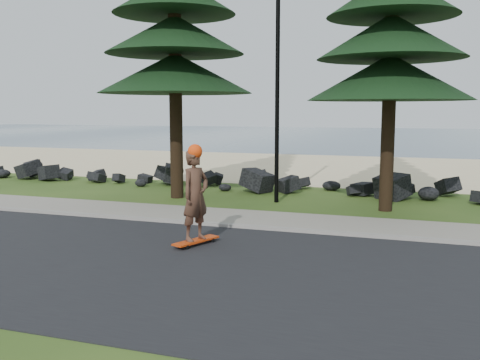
{
  "coord_description": "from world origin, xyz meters",
  "views": [
    {
      "loc": [
        4.43,
        -13.63,
        3.01
      ],
      "look_at": [
        -0.18,
        0.0,
        1.13
      ],
      "focal_mm": 40.0,
      "sensor_mm": 36.0,
      "label": 1
    }
  ],
  "objects": [
    {
      "name": "seawall_boulders",
      "position": [
        0.0,
        5.6,
        0.0
      ],
      "size": [
        60.0,
        2.4,
        1.1
      ],
      "primitive_type": null,
      "color": "black",
      "rests_on": "ground"
    },
    {
      "name": "kerb",
      "position": [
        0.0,
        -0.9,
        0.05
      ],
      "size": [
        160.0,
        0.2,
        0.1
      ],
      "primitive_type": "cube",
      "color": "gray",
      "rests_on": "ground"
    },
    {
      "name": "ocean",
      "position": [
        0.0,
        51.0,
        0.0
      ],
      "size": [
        160.0,
        58.0,
        0.01
      ],
      "primitive_type": "cube",
      "color": "#344E63",
      "rests_on": "ground"
    },
    {
      "name": "skateboarder",
      "position": [
        -0.24,
        -2.9,
        1.13
      ],
      "size": [
        0.72,
        1.24,
        2.26
      ],
      "rotation": [
        0.0,
        0.0,
        1.19
      ],
      "color": "red",
      "rests_on": "ground"
    },
    {
      "name": "sidewalk",
      "position": [
        0.0,
        0.2,
        0.04
      ],
      "size": [
        160.0,
        2.0,
        0.08
      ],
      "primitive_type": "cube",
      "color": "gray",
      "rests_on": "ground"
    },
    {
      "name": "road",
      "position": [
        0.0,
        -4.5,
        0.01
      ],
      "size": [
        160.0,
        7.0,
        0.02
      ],
      "primitive_type": "cube",
      "color": "black",
      "rests_on": "ground"
    },
    {
      "name": "ground",
      "position": [
        0.0,
        0.0,
        0.0
      ],
      "size": [
        160.0,
        160.0,
        0.0
      ],
      "primitive_type": "plane",
      "color": "#294515",
      "rests_on": "ground"
    },
    {
      "name": "beach_sand",
      "position": [
        0.0,
        14.5,
        0.01
      ],
      "size": [
        160.0,
        15.0,
        0.01
      ],
      "primitive_type": "cube",
      "color": "beige",
      "rests_on": "ground"
    },
    {
      "name": "lamp_post",
      "position": [
        0.0,
        3.2,
        4.13
      ],
      "size": [
        0.25,
        0.14,
        8.14
      ],
      "color": "black",
      "rests_on": "ground"
    }
  ]
}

